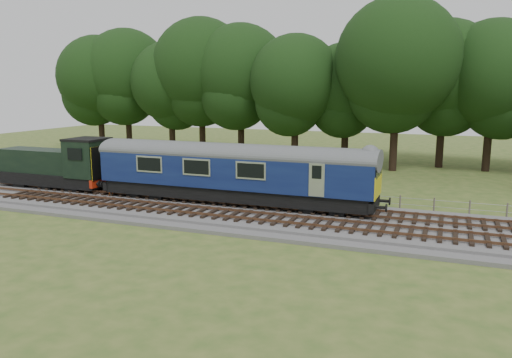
% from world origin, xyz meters
% --- Properties ---
extents(ground, '(120.00, 120.00, 0.00)m').
position_xyz_m(ground, '(0.00, 0.00, 0.00)').
color(ground, '#3A5920').
rests_on(ground, ground).
extents(ballast, '(70.00, 7.00, 0.35)m').
position_xyz_m(ballast, '(0.00, 0.00, 0.17)').
color(ballast, '#4C4C4F').
rests_on(ballast, ground).
extents(track_north, '(67.20, 2.40, 0.21)m').
position_xyz_m(track_north, '(0.00, 1.40, 0.42)').
color(track_north, black).
rests_on(track_north, ballast).
extents(track_south, '(67.20, 2.40, 0.21)m').
position_xyz_m(track_south, '(0.00, -1.60, 0.42)').
color(track_south, black).
rests_on(track_south, ballast).
extents(fence, '(64.00, 0.12, 1.00)m').
position_xyz_m(fence, '(0.00, 4.50, 0.00)').
color(fence, '#6B6054').
rests_on(fence, ground).
extents(tree_line, '(70.00, 8.00, 18.00)m').
position_xyz_m(tree_line, '(0.00, 22.00, 0.00)').
color(tree_line, black).
rests_on(tree_line, ground).
extents(dmu_railcar, '(18.05, 2.86, 3.88)m').
position_xyz_m(dmu_railcar, '(-2.01, 1.40, 2.61)').
color(dmu_railcar, black).
rests_on(dmu_railcar, ground).
extents(shunter_loco, '(8.92, 2.60, 3.38)m').
position_xyz_m(shunter_loco, '(-15.94, 1.40, 1.97)').
color(shunter_loco, black).
rests_on(shunter_loco, ground).
extents(worker, '(0.60, 0.42, 1.57)m').
position_xyz_m(worker, '(-10.66, 0.45, 1.14)').
color(worker, '#F8540D').
rests_on(worker, ballast).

